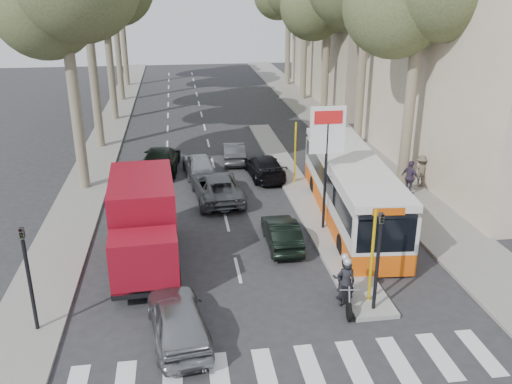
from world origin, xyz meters
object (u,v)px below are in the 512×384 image
city_bus (351,187)px  motorcycle (345,282)px  silver_hatchback (178,319)px  dark_hatchback (282,233)px  red_truck (143,222)px

city_bus → motorcycle: 7.37m
silver_hatchback → dark_hatchback: silver_hatchback is taller
red_truck → motorcycle: size_ratio=2.91×
silver_hatchback → city_bus: city_bus is taller
dark_hatchback → red_truck: red_truck is taller
silver_hatchback → dark_hatchback: bearing=-134.6°
silver_hatchback → red_truck: bearing=-84.6°
silver_hatchback → city_bus: bearing=-142.4°
dark_hatchback → red_truck: bearing=7.3°
dark_hatchback → city_bus: size_ratio=0.31×
silver_hatchback → motorcycle: 5.74m
silver_hatchback → city_bus: (7.99, 8.11, 0.86)m
motorcycle → silver_hatchback: bearing=-160.6°
red_truck → city_bus: 9.67m
silver_hatchback → motorcycle: motorcycle is taller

